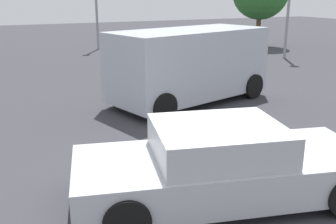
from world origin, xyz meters
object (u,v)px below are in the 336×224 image
dog (170,126)px  sedan_foreground (222,165)px  van_white (189,64)px  pedestrian (141,58)px

dog → sedan_foreground: bearing=-176.7°
van_white → pedestrian: van_white is taller
sedan_foreground → dog: 3.02m
pedestrian → dog: bearing=151.5°
sedan_foreground → van_white: bearing=80.5°
van_white → pedestrian: 2.73m
sedan_foreground → van_white: size_ratio=0.94×
sedan_foreground → dog: (0.54, 2.95, -0.34)m
pedestrian → van_white: bearing=175.9°
sedan_foreground → pedestrian: (1.89, 8.08, 0.41)m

